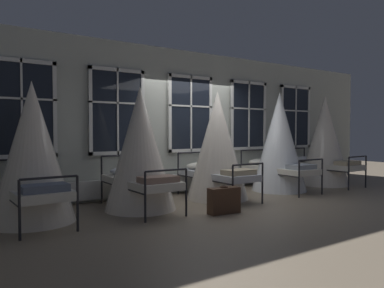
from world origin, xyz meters
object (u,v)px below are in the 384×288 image
cot_third (217,147)px  cot_fourth (279,143)px  cot_first (33,154)px  suitcase_dark (224,200)px  cot_second (140,150)px  cot_fifth (324,142)px

cot_third → cot_fourth: bearing=-89.5°
cot_first → suitcase_dark: size_ratio=3.76×
cot_second → suitcase_dark: size_ratio=3.80×
cot_second → cot_fourth: size_ratio=0.95×
cot_second → cot_fifth: cot_fifth is taller
cot_third → suitcase_dark: size_ratio=3.85×
cot_first → cot_second: cot_second is taller
cot_second → cot_fourth: bearing=-88.7°
cot_fourth → cot_fifth: same height
cot_first → suitcase_dark: cot_first is taller
cot_third → cot_fifth: (3.54, 0.03, 0.05)m
cot_second → cot_fifth: 5.32m
cot_fourth → suitcase_dark: 3.01m
cot_third → cot_fifth: bearing=-89.9°
cot_fourth → suitcase_dark: size_ratio=4.02×
cot_fifth → suitcase_dark: size_ratio=4.02×
cot_first → cot_fifth: cot_fifth is taller
suitcase_dark → cot_fourth: bearing=28.9°
cot_third → cot_fifth: 3.54m
cot_third → suitcase_dark: cot_third is taller
cot_fifth → cot_fourth: bearing=88.5°
cot_first → cot_third: cot_third is taller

